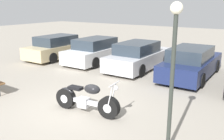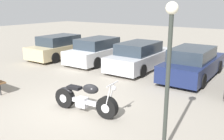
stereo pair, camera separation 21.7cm
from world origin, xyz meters
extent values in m
plane|color=gray|center=(0.00, 0.00, 0.00)|extent=(60.00, 60.00, 0.00)
cylinder|color=black|center=(1.32, 0.07, 0.33)|extent=(0.67, 0.25, 0.65)
cylinder|color=silver|center=(1.32, 0.07, 0.33)|extent=(0.28, 0.24, 0.26)
cylinder|color=black|center=(-0.24, -0.05, 0.33)|extent=(0.67, 0.25, 0.65)
cylinder|color=silver|center=(-0.24, -0.05, 0.33)|extent=(0.28, 0.24, 0.26)
cube|color=silver|center=(0.54, 0.01, 0.34)|extent=(1.20, 0.21, 0.12)
cube|color=silver|center=(0.43, 0.00, 0.31)|extent=(0.36, 0.27, 0.30)
ellipsoid|color=black|center=(0.75, 0.03, 0.79)|extent=(0.54, 0.37, 0.28)
cube|color=black|center=(0.15, -0.02, 0.73)|extent=(0.46, 0.27, 0.09)
ellipsoid|color=black|center=(-0.19, -0.05, 0.57)|extent=(0.49, 0.24, 0.20)
cylinder|color=silver|center=(1.41, -0.01, 0.70)|extent=(0.22, 0.05, 0.75)
cylinder|color=silver|center=(1.40, 0.17, 0.70)|extent=(0.22, 0.05, 0.75)
cylinder|color=silver|center=(1.50, 0.09, 1.07)|extent=(0.08, 0.62, 0.03)
sphere|color=silver|center=(1.54, 0.09, 0.95)|extent=(0.15, 0.15, 0.15)
cylinder|color=silver|center=(0.20, 0.12, 0.21)|extent=(1.19, 0.18, 0.08)
cube|color=#C6B284|center=(-5.97, 5.44, 0.49)|extent=(1.72, 4.48, 0.69)
cube|color=#28333D|center=(-5.97, 5.17, 1.11)|extent=(1.51, 2.33, 0.54)
cylinder|color=black|center=(-6.77, 6.83, 0.30)|extent=(0.20, 0.60, 0.60)
cylinder|color=black|center=(-5.17, 6.83, 0.30)|extent=(0.20, 0.60, 0.60)
cylinder|color=black|center=(-6.77, 4.05, 0.30)|extent=(0.20, 0.60, 0.60)
cylinder|color=black|center=(-5.17, 4.05, 0.30)|extent=(0.20, 0.60, 0.60)
cube|color=white|center=(-3.30, 5.80, 0.49)|extent=(1.72, 4.48, 0.69)
cube|color=#28333D|center=(-3.30, 5.53, 1.11)|extent=(1.51, 2.33, 0.54)
cylinder|color=black|center=(-4.10, 7.19, 0.30)|extent=(0.20, 0.60, 0.60)
cylinder|color=black|center=(-2.50, 7.19, 0.30)|extent=(0.20, 0.60, 0.60)
cylinder|color=black|center=(-4.10, 4.41, 0.30)|extent=(0.20, 0.60, 0.60)
cylinder|color=black|center=(-2.50, 4.41, 0.30)|extent=(0.20, 0.60, 0.60)
cube|color=#BCBCC1|center=(-0.64, 5.73, 0.49)|extent=(1.72, 4.48, 0.69)
cube|color=#28333D|center=(-0.64, 5.47, 1.11)|extent=(1.51, 2.33, 0.54)
cylinder|color=black|center=(-1.44, 7.12, 0.30)|extent=(0.20, 0.60, 0.60)
cylinder|color=black|center=(0.16, 7.12, 0.30)|extent=(0.20, 0.60, 0.60)
cylinder|color=black|center=(-1.44, 4.34, 0.30)|extent=(0.20, 0.60, 0.60)
cylinder|color=black|center=(0.16, 4.34, 0.30)|extent=(0.20, 0.60, 0.60)
cube|color=#19234C|center=(2.03, 5.70, 0.49)|extent=(1.72, 4.48, 0.69)
cube|color=#28333D|center=(2.03, 5.43, 1.11)|extent=(1.51, 2.33, 0.54)
cylinder|color=black|center=(1.23, 7.09, 0.30)|extent=(0.20, 0.60, 0.60)
cylinder|color=black|center=(2.83, 7.09, 0.30)|extent=(0.20, 0.60, 0.60)
cylinder|color=black|center=(1.23, 4.31, 0.30)|extent=(0.20, 0.60, 0.60)
cylinder|color=black|center=(2.83, 4.31, 0.30)|extent=(0.20, 0.60, 0.60)
cylinder|color=black|center=(-2.94, -0.63, 0.23)|extent=(0.04, 0.04, 0.45)
cylinder|color=#2D332D|center=(3.36, -0.59, 1.52)|extent=(0.09, 0.09, 3.04)
sphere|color=white|center=(3.36, -0.59, 3.13)|extent=(0.25, 0.25, 0.25)
camera|label=1|loc=(5.05, -5.44, 3.21)|focal=40.00mm
camera|label=2|loc=(5.23, -5.31, 3.21)|focal=40.00mm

